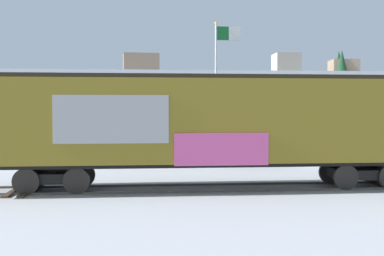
{
  "coord_description": "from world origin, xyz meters",
  "views": [
    {
      "loc": [
        -2.77,
        -16.63,
        2.94
      ],
      "look_at": [
        -1.2,
        2.72,
        2.13
      ],
      "focal_mm": 42.65,
      "sensor_mm": 36.0,
      "label": 1
    }
  ],
  "objects": [
    {
      "name": "parked_car_tan",
      "position": [
        -2.69,
        7.15,
        0.81
      ],
      "size": [
        4.89,
        2.23,
        1.61
      ],
      "color": "#9E8966",
      "rests_on": "ground_plane"
    },
    {
      "name": "parked_car_black",
      "position": [
        2.73,
        6.91,
        0.81
      ],
      "size": [
        4.3,
        1.99,
        1.65
      ],
      "color": "black",
      "rests_on": "ground_plane"
    },
    {
      "name": "freight_car",
      "position": [
        -0.68,
        -0.0,
        2.46
      ],
      "size": [
        17.17,
        3.07,
        4.22
      ],
      "color": "olive",
      "rests_on": "ground_plane"
    },
    {
      "name": "ground_plane",
      "position": [
        0.0,
        0.0,
        0.0
      ],
      "size": [
        260.0,
        260.0,
        0.0
      ],
      "primitive_type": "plane",
      "color": "#B2B5BC"
    },
    {
      "name": "flagpole",
      "position": [
        1.08,
        9.96,
        5.16
      ],
      "size": [
        1.54,
        0.18,
        8.04
      ],
      "color": "silver",
      "rests_on": "ground_plane"
    },
    {
      "name": "track",
      "position": [
        0.97,
        0.01,
        0.04
      ],
      "size": [
        60.01,
        2.72,
        0.08
      ],
      "color": "#4C4742",
      "rests_on": "ground_plane"
    },
    {
      "name": "parked_car_white",
      "position": [
        7.69,
        6.53,
        0.9
      ],
      "size": [
        4.22,
        2.05,
        1.79
      ],
      "color": "silver",
      "rests_on": "ground_plane"
    },
    {
      "name": "hillside",
      "position": [
        0.13,
        69.91,
        4.6
      ],
      "size": [
        136.75,
        29.85,
        13.93
      ],
      "color": "silver",
      "rests_on": "ground_plane"
    }
  ]
}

